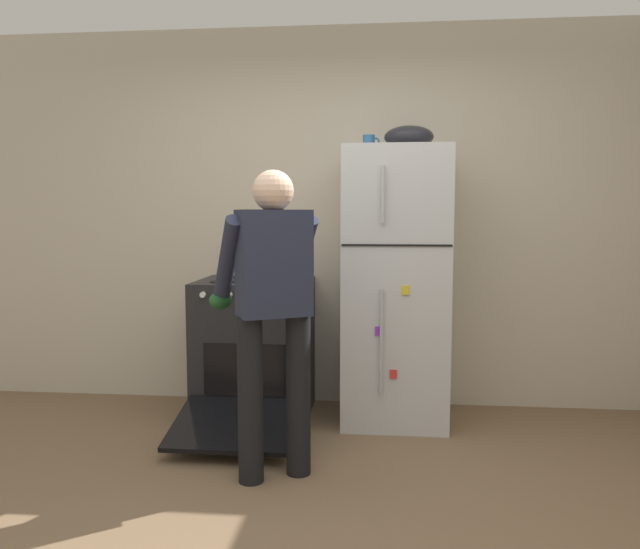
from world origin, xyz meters
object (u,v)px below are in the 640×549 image
refrigerator (395,286)px  coffee_mug (369,142)px  red_pot (276,271)px  mixing_bowl (409,137)px  stove_range (255,349)px  person_cook (272,297)px

refrigerator → coffee_mug: size_ratio=16.12×
refrigerator → red_pot: refrigerator is taller
red_pot → mixing_bowl: (0.87, 0.05, 0.88)m
stove_range → mixing_bowl: 1.75m
red_pot → person_cook: bearing=-81.5°
refrigerator → mixing_bowl: (0.08, 0.00, 0.97)m
stove_range → red_pot: size_ratio=3.41×
red_pot → mixing_bowl: 1.24m
coffee_mug → mixing_bowl: 0.26m
stove_range → refrigerator: bearing=1.1°
person_cook → mixing_bowl: (0.73, 0.97, 0.93)m
red_pot → refrigerator: bearing=3.6°
red_pot → mixing_bowl: mixing_bowl is taller
refrigerator → mixing_bowl: bearing=0.2°
refrigerator → mixing_bowl: size_ratio=5.66×
refrigerator → red_pot: (-0.79, -0.05, 0.10)m
refrigerator → red_pot: size_ratio=5.01×
refrigerator → stove_range: size_ratio=1.47×
refrigerator → coffee_mug: (-0.18, 0.05, 0.95)m
coffee_mug → red_pot: bearing=-170.7°
refrigerator → mixing_bowl: 0.98m
stove_range → coffee_mug: 1.60m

